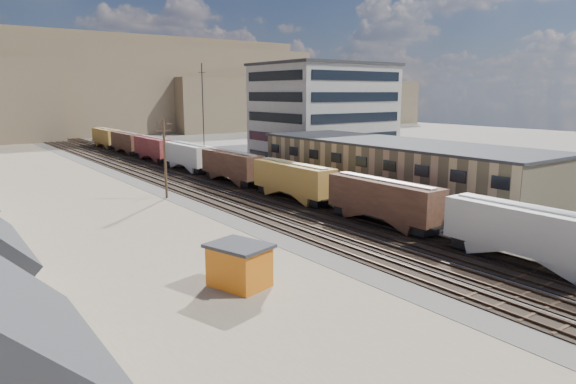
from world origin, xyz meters
TOP-DOWN VIEW (x-y plane):
  - ground at (0.00, 0.00)m, footprint 300.00×300.00m
  - ballast_bed at (0.00, 50.00)m, footprint 18.00×200.00m
  - dirt_yard at (-20.00, 40.00)m, footprint 24.00×180.00m
  - asphalt_lot at (22.00, 35.00)m, footprint 26.00×120.00m
  - rail_tracks at (-0.55, 50.00)m, footprint 11.40×200.00m
  - freight_train at (3.80, 54.41)m, footprint 3.00×119.74m
  - warehouse at (14.98, 25.00)m, footprint 12.40×40.40m
  - office_tower at (27.95, 54.95)m, footprint 22.60×18.60m
  - utility_pole_north at (-8.50, 42.00)m, footprint 2.20×0.32m
  - radio_mast at (6.00, 60.00)m, footprint 1.20×0.16m
  - hills_north at (0.17, 167.92)m, footprint 265.00×80.00m
  - maintenance_shed at (-16.38, 10.61)m, footprint 4.26×4.89m
  - parked_car_blue at (19.92, 49.22)m, footprint 5.09×5.73m
  - parked_car_far at (26.77, 50.62)m, footprint 3.07×4.20m

SIDE VIEW (x-z plane):
  - ground at x=0.00m, z-range 0.00..0.00m
  - dirt_yard at x=-20.00m, z-range 0.00..0.03m
  - asphalt_lot at x=22.00m, z-range 0.00..0.04m
  - ballast_bed at x=0.00m, z-range 0.00..0.06m
  - rail_tracks at x=-0.55m, z-range -0.01..0.23m
  - parked_car_far at x=26.77m, z-range 0.00..1.33m
  - parked_car_blue at x=19.92m, z-range 0.00..1.47m
  - maintenance_shed at x=-16.38m, z-range 0.04..3.08m
  - freight_train at x=3.80m, z-range 0.56..5.02m
  - warehouse at x=14.98m, z-range 0.03..7.28m
  - utility_pole_north at x=-8.50m, z-range 0.30..10.30m
  - radio_mast at x=6.00m, z-range 0.12..18.12m
  - office_tower at x=27.95m, z-range 0.04..18.49m
  - hills_north at x=0.17m, z-range -1.90..30.10m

